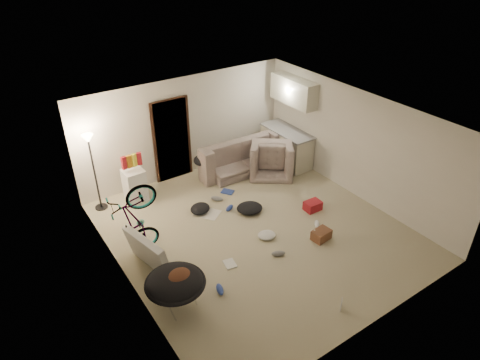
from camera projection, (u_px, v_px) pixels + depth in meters
floor at (256, 231)px, 8.95m from camera, size 5.50×6.00×0.02m
ceiling at (259, 119)px, 7.65m from camera, size 5.50×6.00×0.02m
wall_back at (185, 127)px, 10.43m from camera, size 5.50×0.02×2.50m
wall_front at (381, 268)px, 6.17m from camera, size 5.50×0.02×2.50m
wall_left at (121, 228)px, 6.97m from camera, size 0.02×6.00×2.50m
wall_right at (356, 144)px, 9.63m from camera, size 0.02×6.00×2.50m
doorway at (171, 140)px, 10.33m from camera, size 0.85×0.10×2.04m
door_trim at (172, 140)px, 10.31m from camera, size 0.97×0.04×2.10m
floor_lamp at (91, 156)px, 8.99m from camera, size 0.28×0.28×1.81m
kitchen_counter at (286, 147)px, 11.30m from camera, size 0.60×1.50×0.88m
counter_top at (287, 131)px, 11.06m from camera, size 0.64×1.54×0.04m
kitchen_uppers at (294, 91)px, 10.58m from camera, size 0.38×1.40×0.65m
sofa at (236, 157)px, 11.06m from camera, size 2.29×0.96×0.66m
armchair at (271, 159)px, 10.93m from camera, size 1.40×1.37×0.69m
bicycle at (138, 236)px, 8.10m from camera, size 1.73×0.94×0.95m
book_asset at (340, 312)px, 7.07m from camera, size 0.25×0.25×0.02m
mini_fridge at (135, 185)px, 9.79m from camera, size 0.46×0.46×0.76m
snack_box_0 at (124, 163)px, 9.38m from camera, size 0.11×0.09×0.30m
snack_box_1 at (129, 162)px, 9.44m from camera, size 0.11×0.09×0.30m
snack_box_2 at (134, 160)px, 9.50m from camera, size 0.12×0.10×0.30m
snack_box_3 at (139, 159)px, 9.56m from camera, size 0.11×0.09×0.30m
saucer_chair at (176, 287)px, 6.98m from camera, size 1.00×1.00×0.71m
hoodie at (178, 278)px, 6.87m from camera, size 0.56×0.50×0.22m
sofa_drape at (204, 159)px, 10.49m from camera, size 0.62×0.53×0.28m
tv_box at (148, 252)px, 7.81m from camera, size 0.51×1.14×0.74m
drink_case_a at (321, 235)px, 8.65m from camera, size 0.40×0.30×0.21m
drink_case_b at (313, 206)px, 9.54m from camera, size 0.37×0.28×0.21m
juicer at (314, 235)px, 8.67m from camera, size 0.17×0.17×0.24m
newspaper at (207, 213)px, 9.48m from camera, size 0.65×0.68×0.01m
book_blue at (227, 192)px, 10.21m from camera, size 0.33×0.35×0.03m
book_white at (230, 264)px, 8.05m from camera, size 0.25×0.30×0.02m
shoe_0 at (229, 208)px, 9.57m from camera, size 0.28×0.22×0.10m
shoe_1 at (217, 199)px, 9.88m from camera, size 0.28×0.29×0.11m
shoe_2 at (220, 289)px, 7.44m from camera, size 0.19×0.30×0.10m
shoe_3 at (278, 253)px, 8.25m from camera, size 0.29×0.22×0.10m
shoe_4 at (317, 224)px, 9.07m from camera, size 0.24×0.26×0.09m
clothes_lump_a at (250, 208)px, 9.49m from camera, size 0.72×0.67×0.19m
clothes_lump_b at (200, 209)px, 9.51m from camera, size 0.63×0.62×0.15m
clothes_lump_c at (267, 235)px, 8.72m from camera, size 0.46×0.43×0.12m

